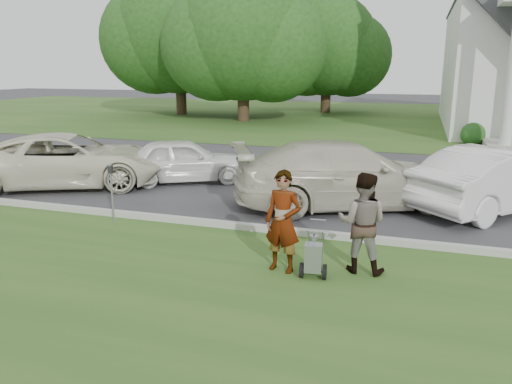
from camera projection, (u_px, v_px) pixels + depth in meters
The scene contains 15 objects.
ground at pixel (254, 240), 10.36m from camera, with size 120.00×120.00×0.00m, color #333335.
grass_strip at pixel (192, 303), 7.59m from camera, with size 80.00×7.00×0.01m, color #2A511C.
church_lawn at pixel (374, 118), 35.25m from camera, with size 80.00×30.00×0.01m, color #2A511C.
curb at pixel (262, 228), 10.85m from camera, with size 80.00×0.18×0.15m, color #9E9E93.
tree_left at pixel (243, 41), 31.80m from camera, with size 10.63×8.40×9.71m.
tree_far at pixel (179, 36), 36.22m from camera, with size 11.64×9.20×10.73m.
tree_back at pixel (327, 50), 38.06m from camera, with size 9.61×7.60×8.89m.
striping_cart at pixel (313, 258), 8.40m from camera, with size 0.48×0.92×0.83m.
person_left at pixel (283, 222), 8.57m from camera, with size 0.65×0.43×1.79m, color #999999.
person_right at pixel (362, 224), 8.55m from camera, with size 0.86×0.67×1.76m, color #999999.
parking_meter_near at pixel (112, 187), 11.10m from camera, with size 0.10×0.09×1.40m.
car_a at pixel (69, 160), 14.87m from camera, with size 2.62×5.67×1.58m, color beige.
car_b at pixel (183, 160), 15.44m from camera, with size 1.61×4.01×1.37m, color white.
car_c at pixel (346, 174), 12.67m from camera, with size 2.34×5.75×1.67m, color beige.
car_d at pixel (499, 180), 12.26m from camera, with size 1.69×4.85×1.60m, color silver.
Camera 1 is at (3.08, -9.31, 3.49)m, focal length 35.00 mm.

